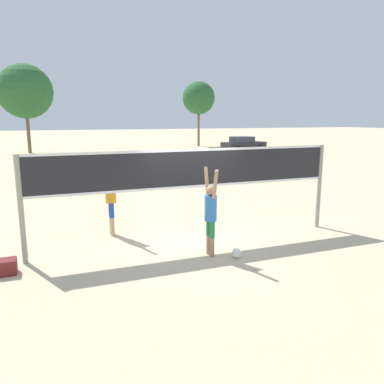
# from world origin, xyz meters

# --- Properties ---
(ground_plane) EXTENTS (200.00, 200.00, 0.00)m
(ground_plane) POSITION_xyz_m (0.00, 0.00, 0.00)
(ground_plane) COLOR beige
(volleyball_net) EXTENTS (8.05, 0.12, 2.42)m
(volleyball_net) POSITION_xyz_m (0.00, 0.00, 1.74)
(volleyball_net) COLOR gray
(volleyball_net) RESTS_ON ground_plane
(player_spiker) EXTENTS (0.28, 0.69, 2.06)m
(player_spiker) POSITION_xyz_m (0.07, -1.02, 1.08)
(player_spiker) COLOR tan
(player_spiker) RESTS_ON ground_plane
(player_blocker) EXTENTS (0.28, 0.72, 2.24)m
(player_blocker) POSITION_xyz_m (-1.83, 1.39, 1.19)
(player_blocker) COLOR tan
(player_blocker) RESTS_ON ground_plane
(volleyball) EXTENTS (0.22, 0.22, 0.22)m
(volleyball) POSITION_xyz_m (0.56, -1.40, 0.11)
(volleyball) COLOR white
(volleyball) RESTS_ON ground_plane
(gear_bag) EXTENTS (0.37, 0.36, 0.31)m
(gear_bag) POSITION_xyz_m (-4.29, -0.52, 0.16)
(gear_bag) COLOR maroon
(gear_bag) RESTS_ON ground_plane
(parked_car_mid) EXTENTS (4.43, 2.31, 1.45)m
(parked_car_mid) POSITION_xyz_m (14.19, 23.24, 0.65)
(parked_car_mid) COLOR #232328
(parked_car_mid) RESTS_ON ground_plane
(tree_left_cluster) EXTENTS (4.85, 4.85, 7.96)m
(tree_left_cluster) POSITION_xyz_m (-4.92, 29.10, 5.52)
(tree_left_cluster) COLOR brown
(tree_left_cluster) RESTS_ON ground_plane
(tree_right_cluster) EXTENTS (3.66, 3.66, 7.25)m
(tree_right_cluster) POSITION_xyz_m (12.97, 31.69, 5.40)
(tree_right_cluster) COLOR brown
(tree_right_cluster) RESTS_ON ground_plane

